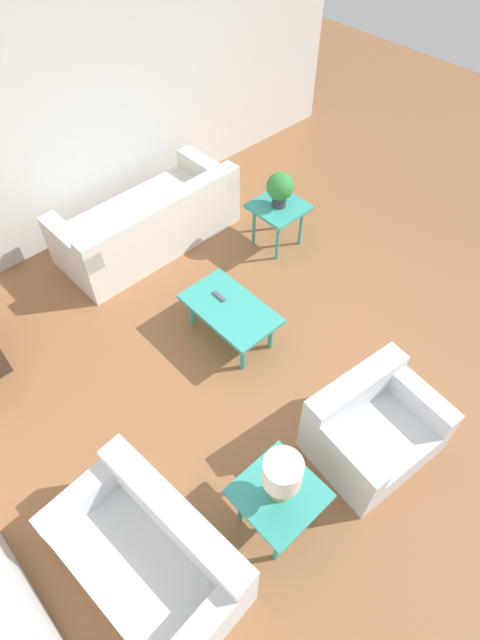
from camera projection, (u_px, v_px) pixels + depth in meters
ground_plane at (293, 345)px, 5.04m from camera, size 14.00×14.00×0.00m
wall_right at (100, 107)px, 5.46m from camera, size 0.12×7.20×2.70m
sofa at (150, 223)px, 5.82m from camera, size 0.97×2.13×0.77m
armchair at (371, 428)px, 4.12m from camera, size 0.89×1.06×0.72m
loveseat at (152, 556)px, 3.49m from camera, size 1.42×0.90×0.72m
coffee_table at (230, 311)px, 4.85m from camera, size 0.96×0.56×0.42m
side_table_plant at (278, 211)px, 5.68m from camera, size 0.57×0.57×0.55m
side_table_lamp at (279, 497)px, 3.56m from camera, size 0.57×0.57×0.55m
potted_plant at (280, 188)px, 5.44m from camera, size 0.31×0.31×0.41m
table_lamp at (282, 475)px, 3.27m from camera, size 0.27×0.27×0.47m
remote_control at (219, 296)px, 4.89m from camera, size 0.16×0.04×0.02m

